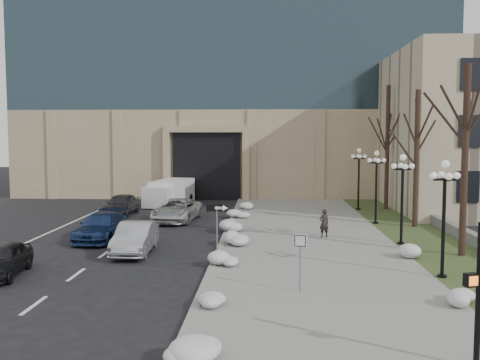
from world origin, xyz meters
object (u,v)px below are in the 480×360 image
object	(u,v)px
car_d	(177,210)
lamppost_a	(444,203)
one_way_sign	(220,215)
traffic_signal	(477,299)
pedestrian	(324,223)
lamppost_c	(376,177)
lamppost_b	(402,187)
car_b	(135,238)
lamppost_d	(359,171)
car_a	(2,260)
box_truck	(170,193)
car_c	(101,227)
keep_sign	(300,250)
car_e	(121,204)

from	to	relation	value
car_d	lamppost_a	distance (m)	19.14
one_way_sign	traffic_signal	xyz separation A→B (m)	(7.11, -10.82, -0.36)
pedestrian	lamppost_a	size ratio (longest dim) A/B	0.33
car_d	lamppost_c	bearing A→B (deg)	2.48
lamppost_b	one_way_sign	bearing A→B (deg)	-155.43
car_b	traffic_signal	world-z (taller)	traffic_signal
lamppost_b	lamppost_d	bearing A→B (deg)	90.00
car_a	box_truck	world-z (taller)	box_truck
car_c	pedestrian	xyz separation A→B (m)	(12.23, 0.73, 0.17)
lamppost_b	box_truck	bearing A→B (deg)	133.46
pedestrian	one_way_sign	world-z (taller)	one_way_sign
car_a	car_b	xyz separation A→B (m)	(4.37, 4.47, 0.07)
box_truck	lamppost_d	distance (m)	15.37
pedestrian	one_way_sign	distance (m)	7.85
lamppost_a	keep_sign	bearing A→B (deg)	-157.44
one_way_sign	lamppost_a	size ratio (longest dim) A/B	0.56
car_c	lamppost_c	size ratio (longest dim) A/B	1.05
lamppost_d	car_b	bearing A→B (deg)	-131.00
pedestrian	one_way_sign	size ratio (longest dim) A/B	0.59
car_d	box_truck	size ratio (longest dim) A/B	0.80
car_b	lamppost_c	xyz separation A→B (m)	(13.35, 8.86, 2.32)
car_e	traffic_signal	size ratio (longest dim) A/B	1.23
car_b	car_c	size ratio (longest dim) A/B	0.91
car_a	car_b	world-z (taller)	car_b
car_b	lamppost_a	world-z (taller)	lamppost_a
pedestrian	car_b	bearing A→B (deg)	2.35
car_b	lamppost_b	distance (m)	13.76
car_e	box_truck	world-z (taller)	box_truck
one_way_sign	car_d	bearing A→B (deg)	113.28
box_truck	traffic_signal	xyz separation A→B (m)	(13.04, -30.76, 0.84)
pedestrian	lamppost_c	xyz separation A→B (m)	(3.81, 4.92, 2.17)
keep_sign	lamppost_d	world-z (taller)	lamppost_d
car_e	lamppost_d	size ratio (longest dim) A/B	0.95
box_truck	lamppost_a	size ratio (longest dim) A/B	1.40
box_truck	lamppost_b	world-z (taller)	lamppost_b
car_c	lamppost_c	world-z (taller)	lamppost_c
car_d	car_c	bearing A→B (deg)	-108.78
traffic_signal	lamppost_c	size ratio (longest dim) A/B	0.77
car_e	lamppost_c	bearing A→B (deg)	-9.72
car_a	lamppost_d	bearing A→B (deg)	40.74
car_d	car_b	bearing A→B (deg)	-85.90
one_way_sign	car_b	bearing A→B (deg)	162.17
car_e	lamppost_b	distance (m)	20.23
car_e	lamppost_d	bearing A→B (deg)	11.41
car_e	pedestrian	bearing A→B (deg)	-30.08
car_b	car_e	distance (m)	13.03
one_way_sign	pedestrian	bearing A→B (deg)	52.02
car_b	car_c	xyz separation A→B (m)	(-2.68, 3.22, -0.02)
car_b	car_c	distance (m)	4.19
lamppost_d	car_d	bearing A→B (deg)	-156.60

